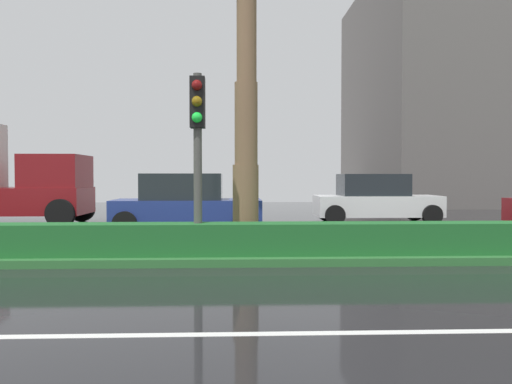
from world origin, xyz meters
TOP-DOWN VIEW (x-y plane):
  - ground_plane at (0.00, 9.00)m, footprint 90.00×42.00m
  - traffic_signal_median_right at (4.42, 6.63)m, footprint 0.28×0.43m
  - car_in_traffic_second at (3.70, 12.12)m, footprint 4.30×2.02m
  - car_in_traffic_third at (10.08, 14.99)m, footprint 4.30×2.02m
  - building_far_right at (20.54, 29.35)m, footprint 14.63×14.67m

SIDE VIEW (x-z plane):
  - ground_plane at x=0.00m, z-range -0.10..0.00m
  - car_in_traffic_second at x=3.70m, z-range -0.03..1.69m
  - car_in_traffic_third at x=10.08m, z-range -0.03..1.69m
  - traffic_signal_median_right at x=4.42m, z-range 0.80..4.24m
  - building_far_right at x=20.54m, z-range 0.00..13.50m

